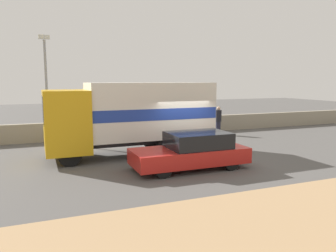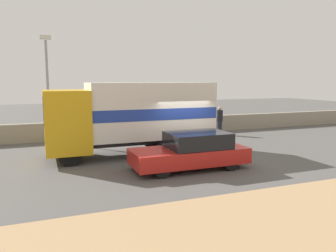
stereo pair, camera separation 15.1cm
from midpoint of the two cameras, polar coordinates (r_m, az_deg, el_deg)
ground_plane at (r=13.83m, az=5.12°, el=-6.37°), size 80.00×80.00×0.00m
stone_wall_backdrop at (r=20.50m, az=-4.06°, el=-0.18°), size 60.00×0.35×1.05m
street_lamp at (r=18.99m, az=-20.04°, el=7.50°), size 0.56×0.28×5.80m
box_truck at (r=14.94m, az=-5.80°, el=2.04°), size 7.47×2.48×3.32m
car_hatchback at (r=12.77m, az=4.50°, el=-4.35°), size 4.50×1.83×1.41m
pedestrian at (r=20.96m, az=9.18°, el=1.02°), size 0.39×0.39×1.79m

